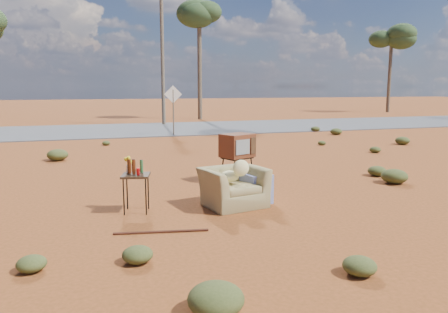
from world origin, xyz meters
name	(u,v)px	position (x,y,z in m)	size (l,w,h in m)	color
ground	(221,212)	(0.00, 0.00, 0.00)	(140.00, 140.00, 0.00)	#96451E
highway	(132,130)	(0.00, 15.00, 0.02)	(140.00, 7.00, 0.04)	#565659
armchair	(237,182)	(0.42, 0.34, 0.43)	(1.34, 1.03, 0.93)	#90804E
tv_unit	(237,146)	(1.08, 2.23, 0.81)	(0.83, 0.76, 1.09)	black
side_table	(134,173)	(-1.40, 0.47, 0.68)	(0.55, 0.55, 0.93)	#332312
rusty_bar	(161,232)	(-1.16, -0.78, 0.02)	(0.04, 0.04, 1.40)	#4E2214
road_sign	(173,101)	(1.50, 12.00, 1.50)	(0.78, 0.06, 2.19)	brown
eucalyptus_center	(199,18)	(5.00, 21.00, 6.43)	(3.20, 3.20, 7.60)	brown
eucalyptus_right	(392,39)	(22.00, 24.00, 5.94)	(3.20, 3.20, 7.10)	brown
utility_pole_center	(162,49)	(2.00, 17.50, 4.15)	(1.40, 0.20, 8.00)	brown
scrub_patch	(141,164)	(-0.82, 4.41, 0.14)	(17.49, 8.07, 0.33)	#495023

